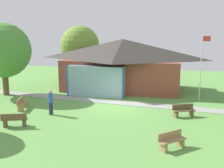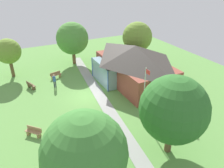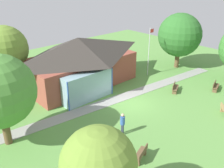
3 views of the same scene
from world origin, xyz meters
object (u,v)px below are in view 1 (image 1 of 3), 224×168
object	(u,v)px
pavilion	(122,64)
bench_front_right	(172,141)
flagpole	(201,65)
visitor_strolling_lawn	(51,100)
tree_behind_pavilion_left	(80,45)
bench_mid_left	(22,104)
tree_west_hedge	(3,50)
bench_front_left	(14,120)
bench_mid_right	(183,111)

from	to	relation	value
pavilion	bench_front_right	bearing A→B (deg)	-69.00
flagpole	bench_front_right	xyz separation A→B (m)	(-2.06, -10.08, -2.59)
visitor_strolling_lawn	tree_behind_pavilion_left	bearing A→B (deg)	32.88
bench_front_right	bench_mid_left	world-z (taller)	same
visitor_strolling_lawn	tree_west_hedge	size ratio (longest dim) A/B	0.27
pavilion	bench_front_right	distance (m)	14.41
flagpole	bench_front_left	xyz separation A→B (m)	(-11.26, -9.00, -2.59)
bench_front_right	tree_west_hedge	xyz separation A→B (m)	(-14.73, 8.44, 3.59)
bench_front_left	bench_front_right	xyz separation A→B (m)	(9.20, -1.08, 0.00)
flagpole	bench_front_right	distance (m)	10.61
tree_west_hedge	bench_front_left	bearing A→B (deg)	-53.07
bench_front_left	tree_west_hedge	xyz separation A→B (m)	(-5.53, 7.36, 3.59)
pavilion	bench_front_right	size ratio (longest dim) A/B	8.69
pavilion	bench_mid_left	xyz separation A→B (m)	(-5.68, -8.74, -2.15)
bench_front_left	bench_mid_right	bearing A→B (deg)	3.57
bench_mid_right	tree_west_hedge	size ratio (longest dim) A/B	0.24
pavilion	tree_west_hedge	distance (m)	10.88
bench_mid_right	visitor_strolling_lawn	world-z (taller)	visitor_strolling_lawn
bench_front_left	bench_mid_right	size ratio (longest dim) A/B	1.01
flagpole	visitor_strolling_lawn	world-z (taller)	flagpole
pavilion	bench_front_left	bearing A→B (deg)	-108.52
pavilion	bench_front_right	world-z (taller)	pavilion
bench_front_left	bench_front_right	bearing A→B (deg)	-26.71
bench_front_left	bench_mid_right	xyz separation A→B (m)	(9.88, 4.32, 0.00)
bench_front_right	tree_west_hedge	world-z (taller)	tree_west_hedge
tree_west_hedge	bench_mid_right	bearing A→B (deg)	-11.17
visitor_strolling_lawn	tree_west_hedge	distance (m)	8.57
bench_mid_right	tree_west_hedge	world-z (taller)	tree_west_hedge
bench_front_right	tree_behind_pavilion_left	xyz separation A→B (m)	(-10.87, 17.43, 3.65)
tree_behind_pavilion_left	bench_front_right	bearing A→B (deg)	-58.04
bench_front_left	tree_behind_pavilion_left	bearing A→B (deg)	75.81
bench_mid_right	tree_west_hedge	bearing A→B (deg)	-36.92
bench_mid_left	visitor_strolling_lawn	xyz separation A→B (m)	(2.64, -0.75, 0.62)
pavilion	bench_mid_right	size ratio (longest dim) A/B	7.78
bench_front_right	visitor_strolling_lawn	bearing A→B (deg)	-69.38
pavilion	tree_west_hedge	world-z (taller)	tree_west_hedge
visitor_strolling_lawn	bench_mid_left	bearing A→B (deg)	95.77
bench_mid_right	tree_behind_pavilion_left	size ratio (longest dim) A/B	0.24
visitor_strolling_lawn	tree_west_hedge	bearing A→B (deg)	76.50
bench_mid_left	bench_front_left	bearing A→B (deg)	10.42
tree_behind_pavilion_left	visitor_strolling_lawn	bearing A→B (deg)	-78.69
bench_mid_left	visitor_strolling_lawn	bearing A→B (deg)	60.14
visitor_strolling_lawn	bench_front_left	bearing A→B (deg)	-179.37
bench_front_right	visitor_strolling_lawn	xyz separation A→B (m)	(-8.15, 3.82, 0.62)
pavilion	flagpole	size ratio (longest dim) A/B	2.22
bench_front_right	visitor_strolling_lawn	world-z (taller)	visitor_strolling_lawn
flagpole	pavilion	bearing A→B (deg)	155.80
flagpole	visitor_strolling_lawn	size ratio (longest dim) A/B	3.11
bench_mid_right	bench_front_right	bearing A→B (deg)	57.09
tree_behind_pavilion_left	tree_west_hedge	bearing A→B (deg)	-113.23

